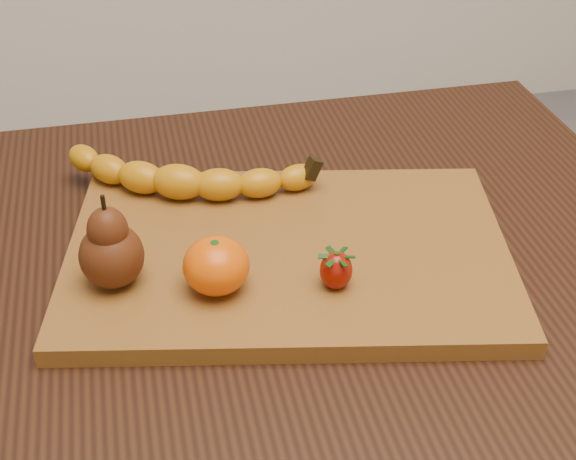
{
  "coord_description": "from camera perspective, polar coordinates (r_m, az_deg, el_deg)",
  "views": [
    {
      "loc": [
        -0.08,
        -0.66,
        1.26
      ],
      "look_at": [
        0.07,
        -0.01,
        0.8
      ],
      "focal_mm": 50.0,
      "sensor_mm": 36.0,
      "label": 1
    }
  ],
  "objects": [
    {
      "name": "table",
      "position": [
        0.9,
        -4.41,
        -7.35
      ],
      "size": [
        1.0,
        0.7,
        0.76
      ],
      "color": "black",
      "rests_on": "ground"
    },
    {
      "name": "cutting_board",
      "position": [
        0.83,
        -0.0,
        -1.7
      ],
      "size": [
        0.5,
        0.38,
        0.02
      ],
      "primitive_type": "cube",
      "rotation": [
        0.0,
        0.0,
        -0.2
      ],
      "color": "brown",
      "rests_on": "table"
    },
    {
      "name": "banana",
      "position": [
        0.89,
        -7.79,
        3.41
      ],
      "size": [
        0.26,
        0.16,
        0.04
      ],
      "primitive_type": null,
      "rotation": [
        0.0,
        0.0,
        -0.39
      ],
      "color": "#C78009",
      "rests_on": "cutting_board"
    },
    {
      "name": "pear",
      "position": [
        0.76,
        -12.59,
        -0.75
      ],
      "size": [
        0.08,
        0.08,
        0.1
      ],
      "primitive_type": null,
      "rotation": [
        0.0,
        0.0,
        -0.43
      ],
      "color": "#4D220C",
      "rests_on": "cutting_board"
    },
    {
      "name": "mandarin",
      "position": [
        0.75,
        -5.14,
        -2.54
      ],
      "size": [
        0.07,
        0.07,
        0.05
      ],
      "primitive_type": "ellipsoid",
      "rotation": [
        0.0,
        0.0,
        -0.05
      ],
      "color": "#E85302",
      "rests_on": "cutting_board"
    },
    {
      "name": "strawberry",
      "position": [
        0.76,
        3.44,
        -2.79
      ],
      "size": [
        0.04,
        0.04,
        0.04
      ],
      "primitive_type": null,
      "rotation": [
        0.0,
        0.0,
        -0.26
      ],
      "color": "#8B0E03",
      "rests_on": "cutting_board"
    }
  ]
}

